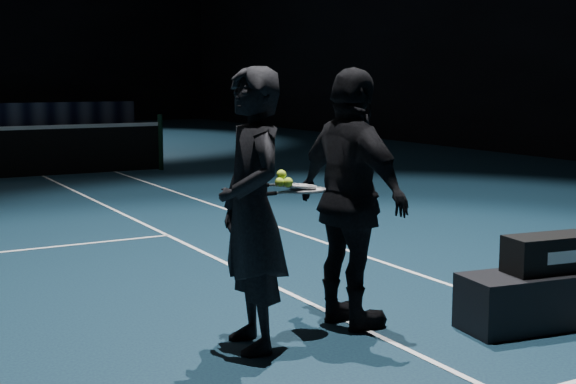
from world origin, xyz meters
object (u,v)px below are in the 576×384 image
racket_upper (298,186)px  tennis_balls (283,180)px  player_a (252,210)px  player_b (352,199)px  player_bench (548,298)px  racket_bag (550,253)px  racket_lower (307,190)px

racket_upper → tennis_balls: tennis_balls is taller
player_a → player_b: size_ratio=1.00×
player_a → player_b: 0.85m
racket_upper → player_bench: bearing=-30.5°
player_bench → racket_bag: bearing=0.0°
tennis_balls → racket_bag: bearing=-19.1°
racket_upper → tennis_balls: bearing=-170.4°
player_bench → player_a: player_a is taller
racket_bag → tennis_balls: bearing=169.0°
racket_lower → player_a: bearing=180.0°
player_a → tennis_balls: 0.31m
racket_bag → racket_upper: (-1.74, 0.70, 0.53)m
racket_bag → racket_lower: size_ratio=1.00×
tennis_balls → player_bench: bearing=-19.1°
player_a → racket_upper: player_a is taller
player_bench → racket_bag: 0.34m
racket_lower → racket_upper: 0.07m
racket_lower → tennis_balls: (-0.19, -0.01, 0.09)m
player_b → tennis_balls: (-0.59, -0.04, 0.18)m
racket_bag → player_a: (-2.14, 0.63, 0.41)m
racket_lower → tennis_balls: size_ratio=5.67×
racket_bag → player_a: player_a is taller
player_bench → racket_lower: size_ratio=2.00×
player_a → player_b: same height
player_bench → player_b: bearing=159.8°
player_a → player_bench: bearing=80.6°
racket_upper → racket_lower: bearing=-42.7°
racket_bag → player_b: player_b is taller
player_bench → racket_upper: 2.07m
racket_lower → racket_upper: (-0.05, 0.04, 0.03)m
player_a → racket_lower: 0.46m
racket_bag → player_b: (-1.29, 0.70, 0.41)m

